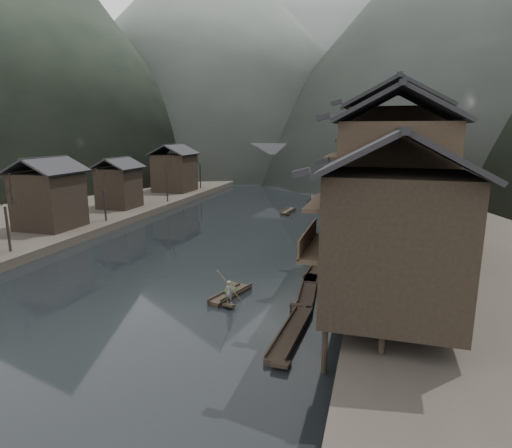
% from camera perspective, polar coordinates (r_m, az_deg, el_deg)
% --- Properties ---
extents(water, '(300.00, 300.00, 0.00)m').
position_cam_1_polar(water, '(36.78, -11.43, -7.33)').
color(water, black).
rests_on(water, ground).
extents(right_bank, '(40.00, 200.00, 1.80)m').
position_cam_1_polar(right_bank, '(73.85, 30.56, 1.88)').
color(right_bank, '#2D2823').
rests_on(right_bank, ground).
extents(left_bank, '(40.00, 200.00, 1.20)m').
position_cam_1_polar(left_bank, '(88.05, -19.77, 4.14)').
color(left_bank, '#2D2823').
rests_on(left_bank, ground).
extents(stilt_houses, '(9.00, 67.60, 16.41)m').
position_cam_1_polar(stilt_houses, '(49.46, 17.35, 7.97)').
color(stilt_houses, black).
rests_on(stilt_houses, ground).
extents(left_houses, '(8.10, 53.20, 8.73)m').
position_cam_1_polar(left_houses, '(63.01, -19.88, 5.71)').
color(left_houses, black).
rests_on(left_houses, left_bank).
extents(bare_trees, '(3.88, 60.88, 7.76)m').
position_cam_1_polar(bare_trees, '(56.94, -19.95, 5.77)').
color(bare_trees, black).
rests_on(bare_trees, left_bank).
extents(moored_sampans, '(2.96, 69.71, 0.47)m').
position_cam_1_polar(moored_sampans, '(55.79, 11.28, -0.27)').
color(moored_sampans, black).
rests_on(moored_sampans, water).
extents(midriver_boats, '(3.60, 19.32, 0.45)m').
position_cam_1_polar(midriver_boats, '(71.85, 6.34, 2.74)').
color(midriver_boats, black).
rests_on(midriver_boats, water).
extents(stone_bridge, '(40.00, 6.00, 9.00)m').
position_cam_1_polar(stone_bridge, '(104.09, 7.15, 8.47)').
color(stone_bridge, '#4C4C4F').
rests_on(stone_bridge, ground).
extents(hills, '(320.00, 380.00, 133.98)m').
position_cam_1_polar(hills, '(208.05, 14.28, 25.01)').
color(hills, black).
rests_on(hills, ground).
extents(hero_sampan, '(2.16, 4.76, 0.43)m').
position_cam_1_polar(hero_sampan, '(32.63, -3.41, -9.33)').
color(hero_sampan, black).
rests_on(hero_sampan, water).
extents(cargo_heap, '(1.04, 1.36, 0.62)m').
position_cam_1_polar(cargo_heap, '(32.63, -3.41, -8.30)').
color(cargo_heap, black).
rests_on(cargo_heap, hero_sampan).
extents(boatman, '(0.70, 0.55, 1.69)m').
position_cam_1_polar(boatman, '(30.70, -3.60, -8.62)').
color(boatman, '#5F5F61').
rests_on(boatman, hero_sampan).
extents(bamboo_pole, '(1.18, 2.78, 3.62)m').
position_cam_1_polar(bamboo_pole, '(29.78, -3.31, -3.89)').
color(bamboo_pole, '#8C7A51').
rests_on(bamboo_pole, boatman).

